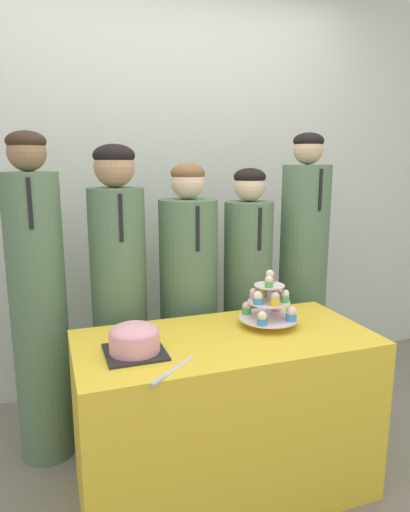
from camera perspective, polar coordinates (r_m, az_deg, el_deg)
name	(u,v)px	position (r m, az deg, el deg)	size (l,w,h in m)	color
wall_back	(158,177)	(2.92, -5.95, 9.77)	(9.00, 0.06, 2.70)	silver
table	(225,415)	(2.11, 2.52, -19.20)	(1.25, 0.60, 0.72)	yellow
round_cake	(134,339)	(1.79, -8.81, -10.17)	(0.23, 0.23, 0.12)	#232328
cake_knife	(166,375)	(1.63, -4.87, -14.59)	(0.21, 0.18, 0.01)	silver
cupcake_stand	(269,303)	(2.05, 8.06, -5.81)	(0.26, 0.26, 0.25)	silver
student_0	(39,308)	(2.32, -20.06, -6.16)	(0.26, 0.26, 1.58)	#567556
student_1	(120,304)	(2.35, -10.61, -5.92)	(0.27, 0.28, 1.53)	#567556
student_2	(189,309)	(2.44, -2.04, -6.67)	(0.30, 0.31, 1.44)	#567556
student_3	(247,303)	(2.56, 5.30, -5.84)	(0.26, 0.27, 1.41)	#567556
student_4	(302,282)	(2.70, 12.06, -3.19)	(0.27, 0.28, 1.60)	#567556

